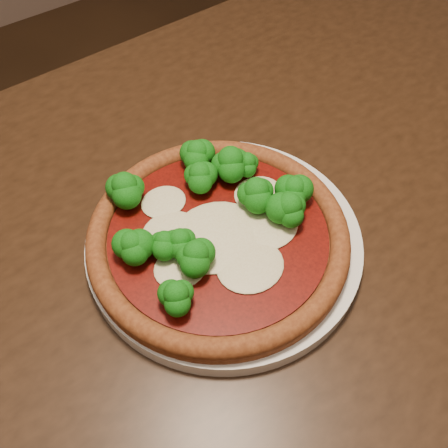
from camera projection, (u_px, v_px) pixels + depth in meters
dining_table at (211, 282)px, 0.64m from camera, size 1.34×0.83×0.75m
plate at (224, 241)px, 0.56m from camera, size 0.31×0.31×0.02m
pizza at (216, 227)px, 0.54m from camera, size 0.28×0.28×0.06m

